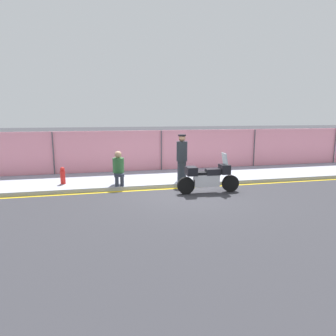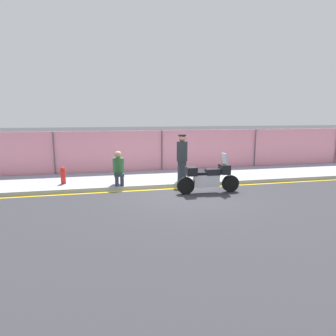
{
  "view_description": "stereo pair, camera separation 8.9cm",
  "coord_description": "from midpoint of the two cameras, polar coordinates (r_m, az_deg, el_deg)",
  "views": [
    {
      "loc": [
        -2.92,
        -10.01,
        2.8
      ],
      "look_at": [
        -0.38,
        0.97,
        0.78
      ],
      "focal_mm": 32.0,
      "sensor_mm": 36.0,
      "label": 1
    },
    {
      "loc": [
        -2.84,
        -10.03,
        2.8
      ],
      "look_at": [
        -0.38,
        0.97,
        0.78
      ],
      "focal_mm": 32.0,
      "sensor_mm": 36.0,
      "label": 2
    }
  ],
  "objects": [
    {
      "name": "ground_plane",
      "position": [
        10.79,
        2.91,
        -4.91
      ],
      "size": [
        120.0,
        120.0,
        0.0
      ],
      "primitive_type": "plane",
      "color": "#2D2D33"
    },
    {
      "name": "person_seated_on_curb",
      "position": [
        11.58,
        -9.63,
        0.31
      ],
      "size": [
        0.43,
        0.68,
        1.28
      ],
      "color": "#2D3342",
      "rests_on": "sidewalk"
    },
    {
      "name": "fire_hydrant",
      "position": [
        12.25,
        -19.61,
        -1.37
      ],
      "size": [
        0.19,
        0.23,
        0.66
      ],
      "color": "red",
      "rests_on": "sidewalk"
    },
    {
      "name": "officer_standing",
      "position": [
        12.11,
        2.45,
        2.08
      ],
      "size": [
        0.43,
        0.43,
        1.86
      ],
      "color": "#1E2328",
      "rests_on": "sidewalk"
    },
    {
      "name": "curb_paint_stripe",
      "position": [
        11.57,
        1.78,
        -3.85
      ],
      "size": [
        36.56,
        0.18,
        0.01
      ],
      "color": "gold",
      "rests_on": "ground_plane"
    },
    {
      "name": "storefront_fence",
      "position": [
        14.54,
        -1.52,
        3.15
      ],
      "size": [
        34.73,
        0.17,
        2.06
      ],
      "color": "pink",
      "rests_on": "ground_plane"
    },
    {
      "name": "sidewalk",
      "position": [
        13.11,
        -0.06,
        -1.85
      ],
      "size": [
        36.56,
        3.11,
        0.15
      ],
      "color": "#8E93A3",
      "rests_on": "ground_plane"
    },
    {
      "name": "motorcycle",
      "position": [
        10.86,
        7.4,
        -1.76
      ],
      "size": [
        2.31,
        0.53,
        1.44
      ],
      "rotation": [
        0.0,
        0.0,
        -0.03
      ],
      "color": "black",
      "rests_on": "ground_plane"
    }
  ]
}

